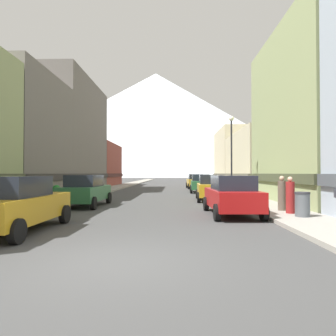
{
  "coord_description": "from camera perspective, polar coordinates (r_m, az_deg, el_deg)",
  "views": [
    {
      "loc": [
        1.27,
        -6.24,
        1.87
      ],
      "look_at": [
        0.51,
        27.01,
        2.47
      ],
      "focal_mm": 31.72,
      "sensor_mm": 36.0,
      "label": 1
    }
  ],
  "objects": [
    {
      "name": "ground_plane",
      "position": [
        6.63,
        -10.24,
        -17.4
      ],
      "size": [
        400.0,
        400.0,
        0.0
      ],
      "primitive_type": "plane",
      "color": "#3D3D3D"
    },
    {
      "name": "sidewalk_left",
      "position": [
        41.95,
        -9.04,
        -3.48
      ],
      "size": [
        2.5,
        100.0,
        0.15
      ],
      "primitive_type": "cube",
      "color": "gray",
      "rests_on": "ground"
    },
    {
      "name": "sidewalk_right",
      "position": [
        41.57,
        8.2,
        -3.5
      ],
      "size": [
        2.5,
        100.0,
        0.15
      ],
      "primitive_type": "cube",
      "color": "gray",
      "rests_on": "ground"
    },
    {
      "name": "storefront_left_1",
      "position": [
        24.37,
        -28.02,
        4.99
      ],
      "size": [
        6.54,
        8.18,
        9.08
      ],
      "color": "#66605B",
      "rests_on": "ground"
    },
    {
      "name": "storefront_left_2",
      "position": [
        34.48,
        -21.35,
        5.43
      ],
      "size": [
        9.2,
        12.77,
        11.78
      ],
      "color": "#66605B",
      "rests_on": "ground"
    },
    {
      "name": "storefront_left_3",
      "position": [
        45.43,
        -15.26,
        0.42
      ],
      "size": [
        8.66,
        10.75,
        6.23
      ],
      "color": "brown",
      "rests_on": "ground"
    },
    {
      "name": "storefront_right_2",
      "position": [
        32.22,
        19.0,
        0.91
      ],
      "size": [
        7.43,
        12.08,
        6.1
      ],
      "color": "beige",
      "rests_on": "ground"
    },
    {
      "name": "storefront_right_3",
      "position": [
        43.25,
        14.89,
        1.63
      ],
      "size": [
        8.15,
        10.08,
        8.01
      ],
      "color": "beige",
      "rests_on": "ground"
    },
    {
      "name": "car_left_0",
      "position": [
        10.68,
        -27.19,
        -6.14
      ],
      "size": [
        2.11,
        4.42,
        1.78
      ],
      "color": "#B28419",
      "rests_on": "ground"
    },
    {
      "name": "car_left_1",
      "position": [
        17.52,
        -15.55,
        -4.17
      ],
      "size": [
        2.13,
        4.43,
        1.78
      ],
      "color": "#265933",
      "rests_on": "ground"
    },
    {
      "name": "car_right_0",
      "position": [
        13.55,
        12.13,
        -5.12
      ],
      "size": [
        2.16,
        4.45,
        1.78
      ],
      "color": "#9E1111",
      "rests_on": "ground"
    },
    {
      "name": "car_right_1",
      "position": [
        20.74,
        8.34,
        -3.71
      ],
      "size": [
        2.24,
        4.48,
        1.78
      ],
      "color": "#B28419",
      "rests_on": "ground"
    },
    {
      "name": "car_right_2",
      "position": [
        29.42,
        6.25,
        -2.92
      ],
      "size": [
        2.21,
        4.47,
        1.78
      ],
      "color": "#265933",
      "rests_on": "ground"
    },
    {
      "name": "car_right_3",
      "position": [
        36.88,
        5.24,
        -2.54
      ],
      "size": [
        2.18,
        4.45,
        1.78
      ],
      "color": "#B28419",
      "rests_on": "ground"
    },
    {
      "name": "trash_bin_right",
      "position": [
        13.03,
        24.42,
        -6.35
      ],
      "size": [
        0.59,
        0.59,
        0.98
      ],
      "color": "#4C5156",
      "rests_on": "sidewalk_right"
    },
    {
      "name": "potted_plant_0",
      "position": [
        22.17,
        -20.65,
        -4.15
      ],
      "size": [
        0.57,
        0.57,
        0.91
      ],
      "color": "#4C4C51",
      "rests_on": "sidewalk_left"
    },
    {
      "name": "pedestrian_0",
      "position": [
        31.37,
        10.45,
        -2.83
      ],
      "size": [
        0.36,
        0.36,
        1.59
      ],
      "color": "brown",
      "rests_on": "sidewalk_right"
    },
    {
      "name": "pedestrian_1",
      "position": [
        14.81,
        21.04,
        -4.78
      ],
      "size": [
        0.36,
        0.36,
        1.6
      ],
      "color": "brown",
      "rests_on": "sidewalk_right"
    },
    {
      "name": "pedestrian_2",
      "position": [
        13.88,
        22.43,
        -5.08
      ],
      "size": [
        0.36,
        0.36,
        1.58
      ],
      "color": "maroon",
      "rests_on": "sidewalk_right"
    },
    {
      "name": "streetlamp_right",
      "position": [
        21.86,
        12.1,
        4.54
      ],
      "size": [
        0.36,
        0.36,
        5.86
      ],
      "color": "black",
      "rests_on": "sidewalk_right"
    },
    {
      "name": "mountain_backdrop",
      "position": [
        270.42,
        -2.35,
        8.38
      ],
      "size": [
        286.75,
        286.75,
        92.21
      ],
      "primitive_type": "cone",
      "color": "silver",
      "rests_on": "ground"
    }
  ]
}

